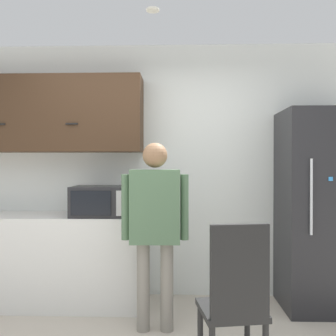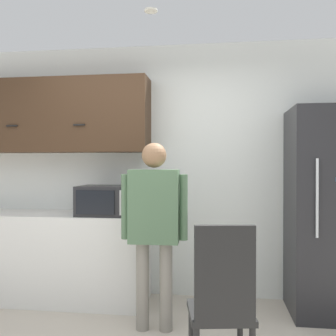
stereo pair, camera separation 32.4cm
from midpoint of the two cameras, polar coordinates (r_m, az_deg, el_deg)
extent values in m
cube|color=silver|center=(4.08, 1.34, -0.31)|extent=(6.00, 0.06, 2.70)
cube|color=silver|center=(4.16, -15.68, -12.81)|extent=(2.09, 0.62, 0.90)
cube|color=#3D2819|center=(4.20, -15.02, 7.63)|extent=(2.09, 0.35, 0.78)
cube|color=black|center=(4.17, -20.69, 6.05)|extent=(0.12, 0.01, 0.01)
cube|color=black|center=(3.88, -11.09, 6.49)|extent=(0.12, 0.01, 0.01)
cube|color=#232326|center=(3.77, -6.95, -4.94)|extent=(0.54, 0.40, 0.29)
cube|color=black|center=(3.59, -8.53, -5.22)|extent=(0.38, 0.01, 0.23)
cube|color=#B2B2B2|center=(3.52, -4.20, -5.33)|extent=(0.08, 0.01, 0.24)
cylinder|color=gray|center=(3.34, -1.01, -17.54)|extent=(0.11, 0.11, 0.75)
cylinder|color=gray|center=(3.32, 2.61, -17.63)|extent=(0.11, 0.11, 0.75)
cube|color=#4C6B4C|center=(3.18, 0.79, -5.83)|extent=(0.43, 0.23, 0.62)
sphere|color=#8C6647|center=(3.17, 0.79, 1.95)|extent=(0.21, 0.21, 0.21)
cylinder|color=#4C6B4C|center=(3.22, -3.66, -5.90)|extent=(0.07, 0.07, 0.55)
cylinder|color=#4C6B4C|center=(3.17, 5.31, -5.99)|extent=(0.07, 0.07, 0.55)
cube|color=#232326|center=(3.90, 25.72, -6.01)|extent=(0.74, 0.65, 1.94)
cylinder|color=silver|center=(3.50, 24.30, -4.21)|extent=(0.02, 0.02, 0.68)
cube|color=black|center=(2.65, 11.63, -20.80)|extent=(0.46, 0.46, 0.04)
cylinder|color=black|center=(2.93, 14.33, -23.57)|extent=(0.04, 0.04, 0.43)
cylinder|color=black|center=(2.87, 7.12, -24.16)|extent=(0.04, 0.04, 0.43)
cube|color=black|center=(2.39, 12.67, -15.41)|extent=(0.37, 0.10, 0.58)
cylinder|color=white|center=(3.33, 0.39, 22.92)|extent=(0.11, 0.11, 0.01)
camera|label=1|loc=(0.16, -87.14, 0.03)|focal=40.00mm
camera|label=2|loc=(0.16, 92.86, -0.03)|focal=40.00mm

